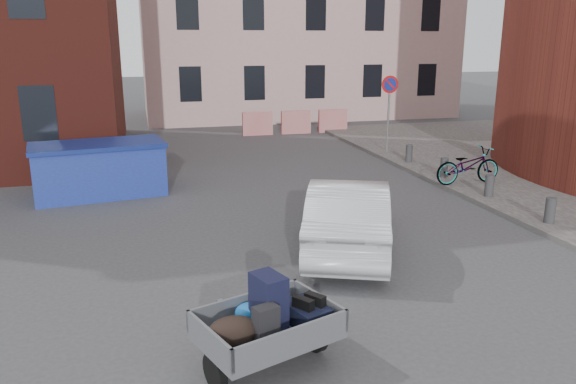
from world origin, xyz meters
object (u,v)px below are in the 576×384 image
object	(u,v)px
dumpster	(99,169)
silver_car	(348,214)
bicycle	(468,166)
trailer	(267,323)

from	to	relation	value
dumpster	silver_car	xyz separation A→B (m)	(4.84, -5.35, -0.01)
bicycle	dumpster	bearing A→B (deg)	77.78
trailer	bicycle	bearing A→B (deg)	24.96
trailer	silver_car	xyz separation A→B (m)	(2.42, 3.66, 0.08)
dumpster	trailer	bearing A→B (deg)	-83.74
dumpster	silver_car	bearing A→B (deg)	-56.60
trailer	silver_car	bearing A→B (deg)	36.54
dumpster	bicycle	bearing A→B (deg)	-19.23
trailer	dumpster	xyz separation A→B (m)	(-2.42, 9.01, 0.09)
trailer	silver_car	distance (m)	4.39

